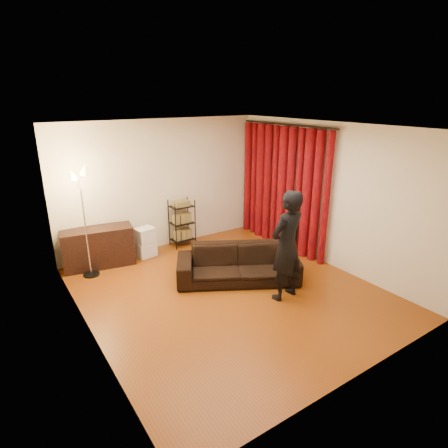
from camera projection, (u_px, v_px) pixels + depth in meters
floor at (229, 291)px, 6.32m from camera, size 5.00×5.00×0.00m
ceiling at (230, 127)px, 5.44m from camera, size 5.00×5.00×0.00m
wall_back at (162, 185)px, 7.85m from camera, size 5.00×0.00×5.00m
wall_front at (364, 276)px, 3.91m from camera, size 5.00×0.00×5.00m
wall_left at (82, 246)px, 4.70m from camera, size 0.00×5.00×5.00m
wall_right at (327, 195)px, 7.06m from camera, size 0.00×5.00×5.00m
curtain_rod at (286, 124)px, 7.49m from camera, size 0.04×2.65×0.04m
curtain at (282, 188)px, 7.90m from camera, size 0.22×2.65×2.55m
sofa at (238, 264)px, 6.61m from camera, size 2.27×1.78×0.62m
person at (287, 246)px, 5.86m from camera, size 0.71×0.52×1.80m
media_cabinet at (98, 247)px, 7.16m from camera, size 1.37×0.70×0.76m
storage_boxes at (146, 242)px, 7.60m from camera, size 0.42×0.37×0.62m
wire_shelf at (182, 223)px, 8.10m from camera, size 0.49×0.35×1.03m
floor_lamp at (85, 225)px, 6.57m from camera, size 0.45×0.45×1.96m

